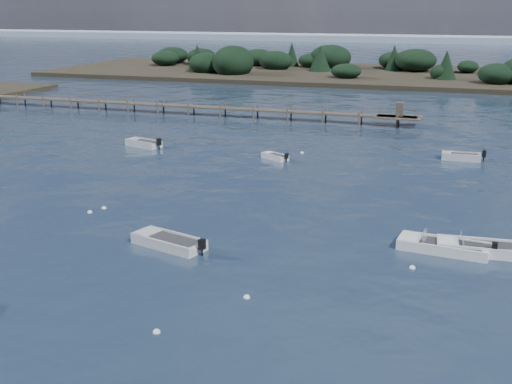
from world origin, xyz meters
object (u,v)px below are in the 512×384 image
(dinghy_mid_grey, at_px, (169,244))
(dinghy_mid_white_b, at_px, (481,250))
(tender_far_grey_b, at_px, (461,158))
(jetty, at_px, (191,107))
(dinghy_mid_white_a, at_px, (443,248))
(tender_far_white, at_px, (275,158))
(tender_far_grey, at_px, (144,145))

(dinghy_mid_grey, bearing_deg, dinghy_mid_white_b, 15.14)
(dinghy_mid_white_b, relative_size, tender_far_grey_b, 1.39)
(dinghy_mid_grey, xyz_separation_m, jetty, (-17.75, 42.79, 0.82))
(dinghy_mid_grey, height_order, dinghy_mid_white_a, dinghy_mid_white_a)
(dinghy_mid_grey, distance_m, jetty, 46.34)
(tender_far_white, distance_m, jetty, 26.54)
(dinghy_mid_white_a, bearing_deg, jetty, 130.10)
(dinghy_mid_white_b, xyz_separation_m, tender_far_grey, (-30.96, 19.11, 0.02))
(dinghy_mid_grey, bearing_deg, jetty, 112.53)
(dinghy_mid_grey, xyz_separation_m, tender_far_grey_b, (15.14, 27.53, 0.02))
(dinghy_mid_grey, relative_size, dinghy_mid_white_b, 0.93)
(tender_far_grey_b, distance_m, jetty, 36.27)
(tender_far_grey, height_order, tender_far_grey_b, tender_far_grey)
(tender_far_grey, xyz_separation_m, tender_far_grey_b, (29.35, 3.88, -0.00))
(tender_far_grey, distance_m, jetty, 19.49)
(dinghy_mid_grey, bearing_deg, tender_far_white, 91.46)
(tender_far_white, xyz_separation_m, jetty, (-17.18, 20.22, 0.84))
(dinghy_mid_white_b, bearing_deg, tender_far_grey_b, 94.00)
(tender_far_grey_b, height_order, jetty, jetty)
(dinghy_mid_white_b, bearing_deg, jetty, 132.04)
(tender_far_grey, distance_m, tender_far_white, 13.68)
(tender_far_grey, relative_size, tender_far_grey_b, 1.11)
(dinghy_mid_white_a, bearing_deg, dinghy_mid_grey, -164.13)
(tender_far_white, bearing_deg, dinghy_mid_grey, -88.54)
(jetty, bearing_deg, dinghy_mid_white_b, -47.96)
(dinghy_mid_white_b, bearing_deg, dinghy_mid_grey, -164.86)
(tender_far_grey_b, relative_size, jetty, 0.06)
(dinghy_mid_white_a, relative_size, jetty, 0.08)
(dinghy_mid_white_a, bearing_deg, tender_far_grey, 146.11)
(tender_far_grey_b, distance_m, tender_far_white, 16.48)
(dinghy_mid_white_b, relative_size, jetty, 0.08)
(tender_far_grey, xyz_separation_m, jetty, (-3.54, 19.15, 0.80))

